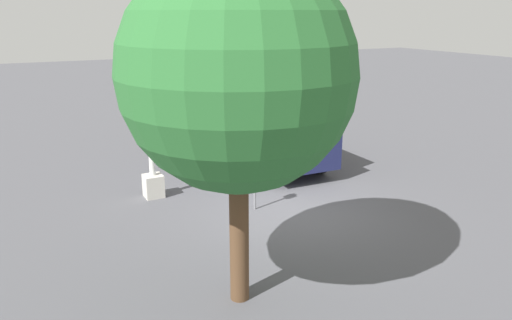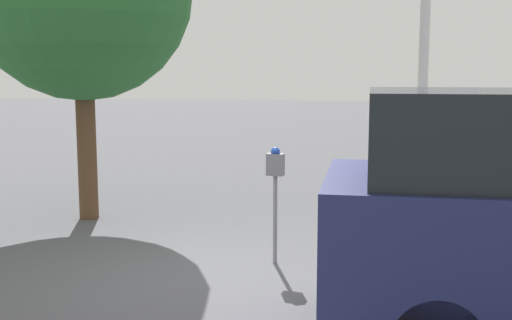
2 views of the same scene
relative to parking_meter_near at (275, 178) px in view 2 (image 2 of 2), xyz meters
The scene contains 3 objects.
ground_plane 1.30m from the parking_meter_near, 122.14° to the right, with size 80.00×80.00×0.00m, color #4C4C51.
parking_meter_near is the anchor object (origin of this frame).
lamp_post 2.65m from the parking_meter_near, 44.91° to the left, with size 0.44×0.44×5.66m.
Camera 2 is at (1.36, -6.72, 2.32)m, focal length 45.00 mm.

